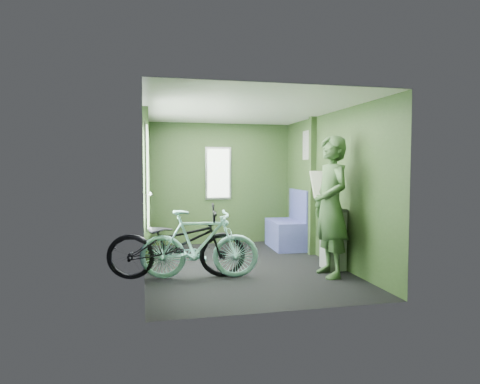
% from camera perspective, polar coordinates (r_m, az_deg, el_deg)
% --- Properties ---
extents(room, '(4.00, 4.02, 2.31)m').
position_cam_1_polar(room, '(6.26, -0.21, 3.03)').
color(room, black).
rests_on(room, ground).
extents(bicycle_black, '(1.87, 0.93, 1.03)m').
position_cam_1_polar(bicycle_black, '(5.80, -8.35, -11.38)').
color(bicycle_black, black).
rests_on(bicycle_black, ground).
extents(bicycle_mint, '(1.62, 0.82, 0.99)m').
position_cam_1_polar(bicycle_mint, '(5.73, -5.43, -11.53)').
color(bicycle_mint, '#97E4DE').
rests_on(bicycle_mint, ground).
extents(passenger, '(0.47, 0.75, 1.89)m').
position_cam_1_polar(passenger, '(5.85, 12.01, -1.88)').
color(passenger, '#37562F').
rests_on(passenger, ground).
extents(waste_box, '(0.26, 0.36, 0.87)m').
position_cam_1_polar(waste_box, '(6.34, 12.30, -6.11)').
color(waste_box, gray).
rests_on(waste_box, ground).
extents(bench_seat, '(0.60, 1.02, 1.06)m').
position_cam_1_polar(bench_seat, '(7.84, 6.37, -5.17)').
color(bench_seat, navy).
rests_on(bench_seat, ground).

